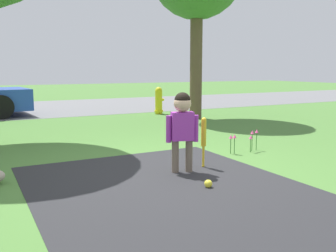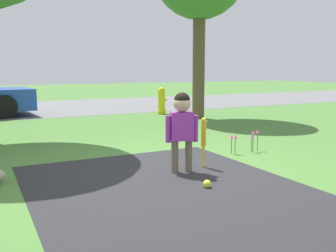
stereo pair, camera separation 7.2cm
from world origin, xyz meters
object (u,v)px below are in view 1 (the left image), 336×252
Objects in this scene: sports_ball at (208,184)px; fire_hydrant at (159,101)px; child at (182,121)px; baseball_bat at (204,135)px.

sports_ball is 7.26m from fire_hydrant.
child reaches higher than baseball_bat.
child reaches higher than sports_ball.
fire_hydrant is (2.27, 5.92, -0.05)m from baseball_bat.
baseball_bat reaches higher than sports_ball.
baseball_bat is 0.85× the size of fire_hydrant.
fire_hydrant is at bearing 67.93° from sports_ball.
child is at bearing -168.02° from baseball_bat.
fire_hydrant is (2.73, 6.72, 0.36)m from sports_ball.
child is 1.29× the size of fire_hydrant.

